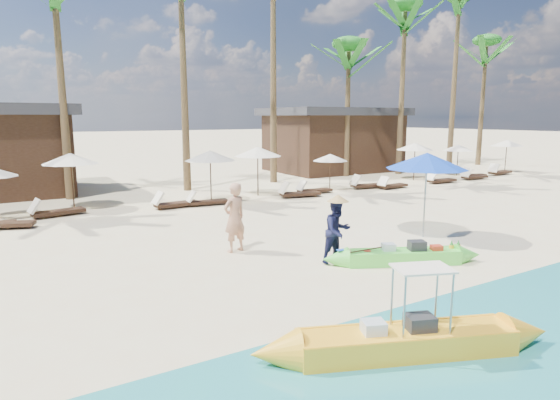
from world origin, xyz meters
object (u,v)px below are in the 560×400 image
green_canoe (403,256)px  yellow_canoe (406,341)px  blue_umbrella (427,161)px  tourist (235,218)px

green_canoe → yellow_canoe: yellow_canoe is taller
green_canoe → blue_umbrella: blue_umbrella is taller
tourist → blue_umbrella: (5.73, -1.55, 1.42)m
yellow_canoe → blue_umbrella: 8.04m
tourist → yellow_canoe: bearing=74.8°
green_canoe → blue_umbrella: (2.51, 1.63, 2.19)m
yellow_canoe → tourist: tourist is taller
green_canoe → tourist: size_ratio=2.23×
tourist → green_canoe: bearing=121.5°
yellow_canoe → blue_umbrella: (5.88, 5.04, 2.15)m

